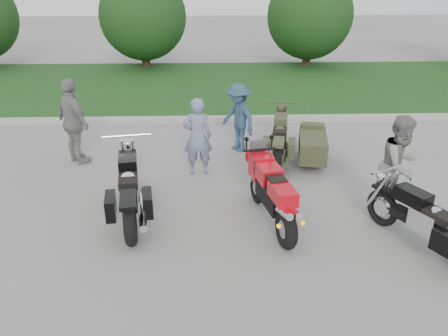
{
  "coord_description": "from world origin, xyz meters",
  "views": [
    {
      "loc": [
        -0.31,
        -5.76,
        3.84
      ],
      "look_at": [
        -0.06,
        1.03,
        0.8
      ],
      "focal_mm": 35.0,
      "sensor_mm": 36.0,
      "label": 1
    }
  ],
  "objects_px": {
    "cruiser_left": "(130,192)",
    "person_stripe": "(198,137)",
    "sportbike_red": "(272,192)",
    "person_back": "(74,122)",
    "cruiser_right": "(431,226)",
    "person_denim": "(238,118)",
    "cruiser_sidecar": "(299,144)",
    "person_grey": "(399,166)"
  },
  "relations": [
    {
      "from": "cruiser_left",
      "to": "person_stripe",
      "type": "bearing_deg",
      "value": 49.42
    },
    {
      "from": "sportbike_red",
      "to": "person_back",
      "type": "relative_size",
      "value": 1.12
    },
    {
      "from": "cruiser_right",
      "to": "person_denim",
      "type": "relative_size",
      "value": 1.3
    },
    {
      "from": "sportbike_red",
      "to": "person_stripe",
      "type": "height_order",
      "value": "person_stripe"
    },
    {
      "from": "cruiser_right",
      "to": "cruiser_sidecar",
      "type": "height_order",
      "value": "cruiser_sidecar"
    },
    {
      "from": "cruiser_sidecar",
      "to": "person_denim",
      "type": "distance_m",
      "value": 1.54
    },
    {
      "from": "cruiser_left",
      "to": "person_grey",
      "type": "bearing_deg",
      "value": -8.03
    },
    {
      "from": "person_grey",
      "to": "cruiser_left",
      "type": "bearing_deg",
      "value": 146.64
    },
    {
      "from": "cruiser_left",
      "to": "person_grey",
      "type": "relative_size",
      "value": 1.44
    },
    {
      "from": "cruiser_left",
      "to": "cruiser_right",
      "type": "relative_size",
      "value": 1.21
    },
    {
      "from": "cruiser_right",
      "to": "cruiser_sidecar",
      "type": "xyz_separation_m",
      "value": [
        -1.28,
        3.48,
        -0.01
      ]
    },
    {
      "from": "person_stripe",
      "to": "person_denim",
      "type": "xyz_separation_m",
      "value": [
        0.91,
        1.29,
        -0.01
      ]
    },
    {
      "from": "cruiser_right",
      "to": "person_back",
      "type": "relative_size",
      "value": 1.11
    },
    {
      "from": "cruiser_sidecar",
      "to": "person_grey",
      "type": "xyz_separation_m",
      "value": [
        1.25,
        -2.24,
        0.44
      ]
    },
    {
      "from": "person_grey",
      "to": "sportbike_red",
      "type": "bearing_deg",
      "value": 154.95
    },
    {
      "from": "cruiser_sidecar",
      "to": "person_stripe",
      "type": "relative_size",
      "value": 1.47
    },
    {
      "from": "person_back",
      "to": "sportbike_red",
      "type": "bearing_deg",
      "value": -169.37
    },
    {
      "from": "cruiser_left",
      "to": "person_denim",
      "type": "distance_m",
      "value": 3.69
    },
    {
      "from": "cruiser_sidecar",
      "to": "person_back",
      "type": "relative_size",
      "value": 1.27
    },
    {
      "from": "cruiser_left",
      "to": "person_denim",
      "type": "bearing_deg",
      "value": 47.9
    },
    {
      "from": "cruiser_sidecar",
      "to": "person_stripe",
      "type": "bearing_deg",
      "value": -155.92
    },
    {
      "from": "cruiser_right",
      "to": "person_stripe",
      "type": "xyz_separation_m",
      "value": [
        -3.48,
        2.96,
        0.37
      ]
    },
    {
      "from": "person_grey",
      "to": "person_back",
      "type": "relative_size",
      "value": 0.93
    },
    {
      "from": "sportbike_red",
      "to": "person_denim",
      "type": "height_order",
      "value": "person_denim"
    },
    {
      "from": "person_stripe",
      "to": "person_denim",
      "type": "distance_m",
      "value": 1.58
    },
    {
      "from": "sportbike_red",
      "to": "cruiser_right",
      "type": "bearing_deg",
      "value": -32.7
    },
    {
      "from": "cruiser_left",
      "to": "person_stripe",
      "type": "height_order",
      "value": "person_stripe"
    },
    {
      "from": "cruiser_sidecar",
      "to": "person_stripe",
      "type": "distance_m",
      "value": 2.28
    },
    {
      "from": "person_stripe",
      "to": "sportbike_red",
      "type": "bearing_deg",
      "value": 117.68
    },
    {
      "from": "person_stripe",
      "to": "cruiser_sidecar",
      "type": "bearing_deg",
      "value": -169.96
    },
    {
      "from": "cruiser_sidecar",
      "to": "person_back",
      "type": "xyz_separation_m",
      "value": [
        -4.84,
        0.14,
        0.51
      ]
    },
    {
      "from": "cruiser_right",
      "to": "person_denim",
      "type": "xyz_separation_m",
      "value": [
        -2.57,
        4.24,
        0.35
      ]
    },
    {
      "from": "cruiser_left",
      "to": "person_back",
      "type": "relative_size",
      "value": 1.34
    },
    {
      "from": "cruiser_sidecar",
      "to": "person_back",
      "type": "distance_m",
      "value": 4.87
    },
    {
      "from": "person_grey",
      "to": "person_stripe",
      "type": "bearing_deg",
      "value": 119.2
    },
    {
      "from": "cruiser_left",
      "to": "person_stripe",
      "type": "xyz_separation_m",
      "value": [
        1.1,
        1.79,
        0.31
      ]
    },
    {
      "from": "cruiser_right",
      "to": "person_denim",
      "type": "distance_m",
      "value": 4.97
    },
    {
      "from": "person_grey",
      "to": "person_back",
      "type": "xyz_separation_m",
      "value": [
        -6.09,
        2.38,
        0.06
      ]
    },
    {
      "from": "cruiser_right",
      "to": "person_stripe",
      "type": "height_order",
      "value": "person_stripe"
    },
    {
      "from": "cruiser_right",
      "to": "person_back",
      "type": "distance_m",
      "value": 7.14
    },
    {
      "from": "person_back",
      "to": "person_grey",
      "type": "bearing_deg",
      "value": -155.62
    },
    {
      "from": "person_back",
      "to": "person_stripe",
      "type": "bearing_deg",
      "value": -148.31
    }
  ]
}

